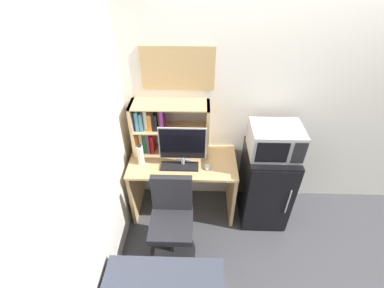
# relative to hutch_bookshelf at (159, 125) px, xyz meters

# --- Properties ---
(wall_back) EXTENTS (6.40, 0.04, 2.60)m
(wall_back) POSITION_rel_hutch_bookshelf_xyz_m (1.63, 0.14, 0.19)
(wall_back) COLOR silver
(wall_back) RESTS_ON ground_plane
(wall_left) EXTENTS (0.04, 4.40, 2.60)m
(wall_left) POSITION_rel_hutch_bookshelf_xyz_m (-0.39, -1.48, 0.19)
(wall_left) COLOR silver
(wall_left) RESTS_ON ground_plane
(desk) EXTENTS (1.15, 0.58, 0.77)m
(desk) POSITION_rel_hutch_bookshelf_xyz_m (0.26, -0.17, -0.58)
(desk) COLOR tan
(desk) RESTS_ON ground_plane
(hutch_bookshelf) EXTENTS (0.81, 0.26, 0.60)m
(hutch_bookshelf) POSITION_rel_hutch_bookshelf_xyz_m (0.00, 0.00, 0.00)
(hutch_bookshelf) COLOR tan
(hutch_bookshelf) RESTS_ON desk
(monitor) EXTENTS (0.48, 0.20, 0.47)m
(monitor) POSITION_rel_hutch_bookshelf_xyz_m (0.26, -0.23, -0.09)
(monitor) COLOR #B7B7BC
(monitor) RESTS_ON desk
(keyboard) EXTENTS (0.39, 0.14, 0.02)m
(keyboard) POSITION_rel_hutch_bookshelf_xyz_m (0.23, -0.27, -0.33)
(keyboard) COLOR black
(keyboard) RESTS_ON desk
(computer_mouse) EXTENTS (0.07, 0.09, 0.03)m
(computer_mouse) POSITION_rel_hutch_bookshelf_xyz_m (0.52, -0.28, -0.32)
(computer_mouse) COLOR silver
(computer_mouse) RESTS_ON desk
(water_bottle) EXTENTS (0.07, 0.07, 0.25)m
(water_bottle) POSITION_rel_hutch_bookshelf_xyz_m (-0.18, -0.23, -0.22)
(water_bottle) COLOR silver
(water_bottle) RESTS_ON desk
(mini_fridge) EXTENTS (0.50, 0.57, 0.94)m
(mini_fridge) POSITION_rel_hutch_bookshelf_xyz_m (1.18, -0.21, -0.64)
(mini_fridge) COLOR black
(mini_fridge) RESTS_ON ground_plane
(microwave) EXTENTS (0.50, 0.40, 0.30)m
(microwave) POSITION_rel_hutch_bookshelf_xyz_m (1.18, -0.21, -0.02)
(microwave) COLOR #ADADB2
(microwave) RESTS_ON mini_fridge
(desk_chair) EXTENTS (0.48, 0.48, 0.93)m
(desk_chair) POSITION_rel_hutch_bookshelf_xyz_m (0.17, -0.72, -0.70)
(desk_chair) COLOR black
(desk_chair) RESTS_ON ground_plane
(wall_corkboard) EXTENTS (0.71, 0.02, 0.42)m
(wall_corkboard) POSITION_rel_hutch_bookshelf_xyz_m (0.21, 0.11, 0.58)
(wall_corkboard) COLOR tan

